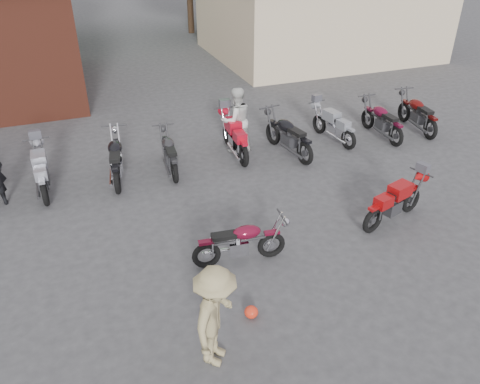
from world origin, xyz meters
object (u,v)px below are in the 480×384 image
object	(u,v)px
row_bike_5	(288,133)
row_bike_7	(382,119)
vintage_motorcycle	(241,240)
row_bike_1	(41,169)
sportbike	(395,200)
row_bike_2	(116,157)
helmet	(251,312)
row_bike_3	(169,151)
person_light	(236,120)
person_tan	(216,317)
row_bike_8	(417,112)
row_bike_4	(235,135)
row_bike_6	(333,124)

from	to	relation	value
row_bike_5	row_bike_7	world-z (taller)	row_bike_5
vintage_motorcycle	row_bike_1	size ratio (longest dim) A/B	0.91
sportbike	row_bike_2	distance (m)	6.94
helmet	row_bike_3	xyz separation A→B (m)	(-0.00, 5.84, 0.44)
person_light	row_bike_1	distance (m)	5.35
person_tan	row_bike_5	xyz separation A→B (m)	(4.23, 6.26, -0.25)
row_bike_5	row_bike_8	xyz separation A→B (m)	(4.64, 0.14, -0.02)
row_bike_1	row_bike_4	distance (m)	5.19
person_light	row_bike_2	distance (m)	3.54
row_bike_2	row_bike_5	xyz separation A→B (m)	(4.80, -0.24, 0.01)
person_light	row_bike_4	size ratio (longest dim) A/B	0.90
vintage_motorcycle	row_bike_8	xyz separation A→B (m)	(7.67, 4.32, 0.08)
person_light	row_bike_1	size ratio (longest dim) A/B	0.95
row_bike_5	row_bike_7	bearing A→B (deg)	-98.14
person_light	vintage_motorcycle	bearing A→B (deg)	65.62
helmet	row_bike_2	size ratio (longest dim) A/B	0.11
sportbike	row_bike_4	world-z (taller)	row_bike_4
vintage_motorcycle	row_bike_2	bearing A→B (deg)	118.00
row_bike_3	row_bike_7	world-z (taller)	row_bike_7
row_bike_2	row_bike_7	size ratio (longest dim) A/B	1.05
row_bike_1	row_bike_3	xyz separation A→B (m)	(3.21, -0.05, -0.03)
helmet	row_bike_2	distance (m)	6.07
row_bike_2	row_bike_5	size ratio (longest dim) A/B	0.99
vintage_motorcycle	person_light	xyz separation A→B (m)	(1.72, 4.89, 0.42)
person_tan	row_bike_2	world-z (taller)	person_tan
person_tan	row_bike_3	size ratio (longest dim) A/B	0.92
sportbike	helmet	bearing A→B (deg)	-175.15
vintage_motorcycle	row_bike_3	world-z (taller)	row_bike_3
row_bike_4	row_bike_7	xyz separation A→B (m)	(4.69, -0.42, -0.03)
row_bike_5	row_bike_6	size ratio (longest dim) A/B	1.13
row_bike_3	person_light	bearing A→B (deg)	-72.11
row_bike_8	sportbike	bearing A→B (deg)	143.45
row_bike_3	row_bike_8	bearing A→B (deg)	-86.42
row_bike_1	row_bike_6	size ratio (longest dim) A/B	1.05
sportbike	person_tan	bearing A→B (deg)	-172.20
sportbike	row_bike_6	xyz separation A→B (m)	(1.02, 4.37, 0.01)
person_tan	row_bike_4	size ratio (longest dim) A/B	0.83
row_bike_3	row_bike_5	size ratio (longest dim) A/B	0.88
row_bike_1	row_bike_5	xyz separation A→B (m)	(6.62, -0.25, 0.05)
vintage_motorcycle	row_bike_5	xyz separation A→B (m)	(3.03, 4.18, 0.10)
person_tan	vintage_motorcycle	bearing A→B (deg)	7.28
row_bike_4	row_bike_5	xyz separation A→B (m)	(1.44, -0.49, 0.01)
person_light	row_bike_2	size ratio (longest dim) A/B	0.89
row_bike_1	row_bike_2	world-z (taller)	row_bike_2
row_bike_2	row_bike_8	distance (m)	9.44
row_bike_6	row_bike_3	bearing A→B (deg)	82.79
helmet	sportbike	bearing A→B (deg)	21.55
sportbike	person_light	size ratio (longest dim) A/B	0.99
vintage_motorcycle	row_bike_2	size ratio (longest dim) A/B	0.85
person_tan	row_bike_3	xyz separation A→B (m)	(0.82, 6.46, -0.33)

